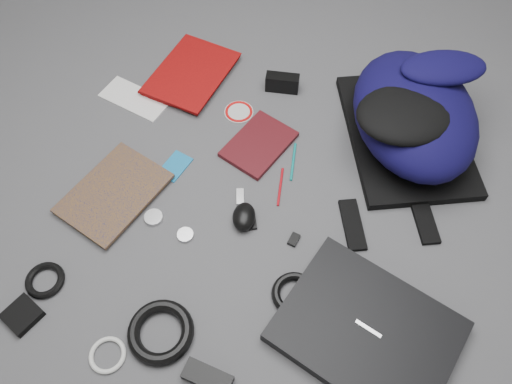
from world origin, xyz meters
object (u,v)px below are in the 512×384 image
(power_brick, at_px, (208,377))
(mouse, at_px, (244,217))
(compact_camera, at_px, (282,83))
(dvd_case, at_px, (259,144))
(pouch, at_px, (22,315))
(backpack, at_px, (414,113))
(laptop, at_px, (367,331))
(comic_book, at_px, (88,176))
(textbook_red, at_px, (162,63))

(power_brick, bearing_deg, mouse, 102.53)
(compact_camera, bearing_deg, dvd_case, -99.62)
(pouch, bearing_deg, mouse, 43.77)
(backpack, xyz_separation_m, power_brick, (-0.32, -0.83, -0.10))
(mouse, bearing_deg, power_brick, -94.39)
(dvd_case, xyz_separation_m, pouch, (-0.39, -0.66, 0.00))
(laptop, xyz_separation_m, comic_book, (-0.84, 0.20, -0.01))
(laptop, height_order, dvd_case, laptop)
(textbook_red, xyz_separation_m, compact_camera, (0.40, 0.02, 0.01))
(dvd_case, bearing_deg, laptop, -28.79)
(laptop, bearing_deg, comic_book, -176.35)
(comic_book, bearing_deg, mouse, 17.36)
(laptop, height_order, textbook_red, laptop)
(laptop, relative_size, mouse, 4.60)
(backpack, relative_size, laptop, 1.32)
(comic_book, xyz_separation_m, pouch, (0.04, -0.41, -0.00))
(laptop, bearing_deg, mouse, 168.35)
(laptop, relative_size, pouch, 5.13)
(compact_camera, relative_size, power_brick, 0.94)
(mouse, xyz_separation_m, pouch, (-0.43, -0.41, -0.01))
(comic_book, bearing_deg, textbook_red, 103.84)
(comic_book, height_order, mouse, mouse)
(mouse, bearing_deg, compact_camera, 82.78)
(laptop, distance_m, pouch, 0.82)
(power_brick, bearing_deg, pouch, -174.48)
(comic_book, distance_m, power_brick, 0.66)
(textbook_red, distance_m, comic_book, 0.48)
(dvd_case, relative_size, pouch, 2.69)
(compact_camera, xyz_separation_m, power_brick, (0.08, -0.91, -0.02))
(dvd_case, height_order, mouse, mouse)
(textbook_red, height_order, comic_book, textbook_red)
(textbook_red, bearing_deg, power_brick, -52.27)
(mouse, bearing_deg, comic_book, 169.09)
(backpack, xyz_separation_m, dvd_case, (-0.41, -0.16, -0.10))
(compact_camera, bearing_deg, mouse, -94.99)
(comic_book, relative_size, mouse, 3.27)
(pouch, bearing_deg, dvd_case, 59.49)
(backpack, relative_size, comic_book, 1.86)
(textbook_red, relative_size, pouch, 3.81)
(compact_camera, distance_m, mouse, 0.50)
(mouse, relative_size, pouch, 1.12)
(backpack, distance_m, dvd_case, 0.45)
(laptop, height_order, mouse, mouse)
(compact_camera, relative_size, pouch, 1.36)
(textbook_red, height_order, power_brick, textbook_red)
(laptop, height_order, compact_camera, compact_camera)
(power_brick, bearing_deg, textbook_red, 124.58)
(comic_book, height_order, pouch, comic_book)
(laptop, bearing_deg, dvd_case, 148.87)
(textbook_red, distance_m, pouch, 0.88)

